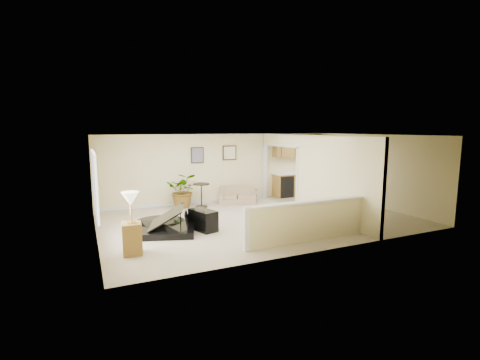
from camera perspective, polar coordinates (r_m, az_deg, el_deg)
name	(u,v)px	position (r m, az deg, el deg)	size (l,w,h in m)	color
floor	(259,219)	(10.50, 3.09, -6.45)	(9.00, 9.00, 0.00)	tan
back_wall	(222,168)	(12.96, -3.00, 2.02)	(9.00, 0.04, 2.50)	beige
front_wall	(323,196)	(7.75, 13.45, -2.52)	(9.00, 0.04, 2.50)	beige
left_wall	(94,189)	(9.11, -22.84, -1.34)	(0.04, 6.00, 2.50)	beige
right_wall	(374,171)	(12.94, 21.11, 1.46)	(0.04, 6.00, 2.50)	beige
ceiling	(259,135)	(10.15, 3.20, 7.33)	(9.00, 6.00, 0.04)	white
kitchen_vinyl	(342,209)	(12.23, 16.34, -4.62)	(2.70, 6.00, 0.01)	gray
interior_partition	(305,175)	(11.40, 10.60, 0.85)	(0.18, 5.99, 2.50)	beige
pony_half_wall	(306,220)	(8.50, 10.78, -6.53)	(3.42, 0.22, 1.00)	beige
left_window	(95,184)	(8.59, -22.72, -0.54)	(0.05, 2.15, 1.45)	white
wall_art_left	(197,155)	(12.57, -7.01, 4.06)	(0.48, 0.04, 0.58)	#382814
wall_mirror	(229,153)	(13.00, -1.74, 4.48)	(0.55, 0.04, 0.55)	#382814
kitchen_cabinets	(298,174)	(14.25, 9.45, 0.96)	(2.36, 0.65, 2.33)	olive
piano	(160,208)	(9.36, -12.94, -4.52)	(2.19, 2.18, 1.51)	black
piano_bench	(203,220)	(9.38, -6.08, -6.55)	(0.42, 0.82, 0.55)	black
loveseat	(237,195)	(12.68, -0.48, -2.51)	(1.62, 1.26, 0.76)	tan
accent_table	(201,192)	(12.06, -6.35, -1.97)	(0.57, 0.57, 0.83)	black
palm_plant	(184,190)	(12.09, -9.25, -1.70)	(1.36, 1.29, 1.20)	black
small_plant	(253,195)	(13.07, 2.13, -2.47)	(0.32, 0.32, 0.53)	black
lamp_stand	(132,228)	(7.86, -17.37, -7.54)	(0.43, 0.43, 1.37)	olive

